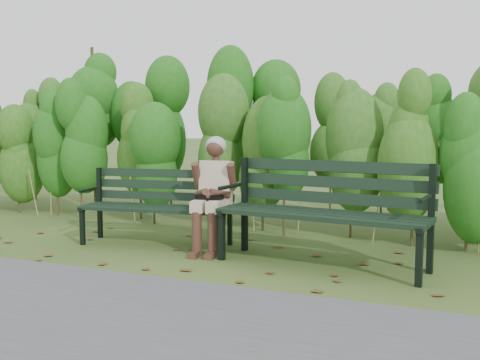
% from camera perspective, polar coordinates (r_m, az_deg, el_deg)
% --- Properties ---
extents(ground, '(80.00, 80.00, 0.00)m').
position_cam_1_polar(ground, '(5.71, -1.39, -7.84)').
color(ground, '#314B1D').
extents(footpath, '(60.00, 2.50, 0.01)m').
position_cam_1_polar(footpath, '(3.90, -15.39, -14.50)').
color(footpath, '#474749').
rests_on(footpath, ground).
extents(hedge_band, '(11.04, 1.67, 2.42)m').
position_cam_1_polar(hedge_band, '(7.28, 4.70, 5.08)').
color(hedge_band, '#47381E').
rests_on(hedge_band, ground).
extents(leaf_litter, '(5.88, 2.28, 0.01)m').
position_cam_1_polar(leaf_litter, '(5.42, 0.39, -8.54)').
color(leaf_litter, brown).
rests_on(leaf_litter, ground).
extents(bench_left, '(1.72, 0.78, 0.83)m').
position_cam_1_polar(bench_left, '(6.33, -8.26, -2.05)').
color(bench_left, black).
rests_on(bench_left, ground).
extents(bench_right, '(2.04, 0.85, 0.99)m').
position_cam_1_polar(bench_right, '(5.39, 8.68, -2.41)').
color(bench_right, black).
rests_on(bench_right, ground).
extents(seated_woman, '(0.50, 0.73, 1.21)m').
position_cam_1_polar(seated_woman, '(5.91, -2.78, -0.66)').
color(seated_woman, beige).
rests_on(seated_woman, ground).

